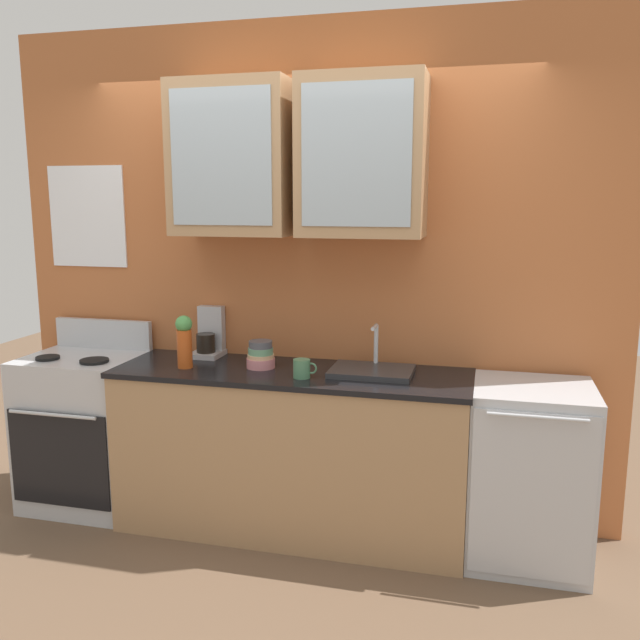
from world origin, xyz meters
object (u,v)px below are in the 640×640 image
Objects in this scene: bowl_stack at (261,355)px; vase at (184,340)px; stove_range at (86,430)px; sink_faucet at (372,370)px; cup_near_sink at (302,369)px; coffee_maker at (209,338)px; dishwasher at (529,474)px.

bowl_stack is 0.42m from vase.
stove_range is 1.79m from sink_faucet.
stove_range reaches higher than cup_near_sink.
cup_near_sink is (-0.34, -0.17, 0.03)m from sink_faucet.
sink_faucet is 1.49× the size of coffee_maker.
dishwasher is at bearing -7.16° from coffee_maker.
bowl_stack is at bearing 1.20° from stove_range.
bowl_stack is at bearing 151.76° from cup_near_sink.
stove_range is 2.54m from dishwasher.
cup_near_sink is (0.28, -0.15, -0.02)m from bowl_stack.
vase is at bearing -173.20° from sink_faucet.
sink_faucet is 0.47× the size of dishwasher.
coffee_maker is at bearing 152.66° from bowl_stack.
coffee_maker is (-1.83, 0.23, 0.57)m from dishwasher.
stove_range is 0.93m from coffee_maker.
coffee_maker is (0.72, 0.23, 0.56)m from stove_range.
sink_faucet is 0.62m from bowl_stack.
sink_faucet reaches higher than cup_near_sink.
stove_range is at bearing -178.80° from bowl_stack.
sink_faucet reaches higher than stove_range.
dishwasher is (2.54, -0.00, -0.01)m from stove_range.
vase is at bearing -165.56° from bowl_stack.
bowl_stack reaches higher than cup_near_sink.
vase is (-1.02, -0.12, 0.13)m from sink_faucet.
cup_near_sink is 1.27m from dishwasher.
stove_range is at bearing -178.63° from sink_faucet.
vase is 0.69m from cup_near_sink.
vase is 1.94m from dishwasher.
dishwasher is 1.93m from coffee_maker.
coffee_maker is at bearing 152.28° from cup_near_sink.
cup_near_sink is at bearing -5.21° from stove_range.
vase reaches higher than stove_range.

